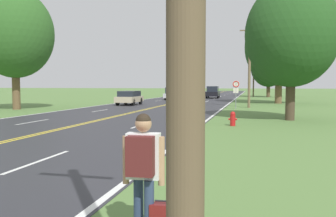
{
  "coord_description": "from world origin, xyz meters",
  "views": [
    {
      "loc": [
        8.82,
        -0.97,
        2.1
      ],
      "look_at": [
        6.34,
        9.36,
        1.38
      ],
      "focal_mm": 38.0,
      "sensor_mm": 36.0,
      "label": 1
    }
  ],
  "objects_px": {
    "tree_mid_treeline": "(269,66)",
    "tree_right_cluster": "(279,47)",
    "tree_left_verge": "(292,34)",
    "hitchhiker_person": "(143,163)",
    "car_champagne_hatchback_approaching": "(129,97)",
    "fire_hydrant": "(233,119)",
    "car_silver_van_mid_near": "(174,93)",
    "car_black_suv_mid_far": "(213,92)",
    "tree_behind_sign": "(15,34)",
    "traffic_sign": "(236,88)"
  },
  "relations": [
    {
      "from": "tree_mid_treeline",
      "to": "tree_right_cluster",
      "type": "relative_size",
      "value": 0.81
    },
    {
      "from": "tree_left_verge",
      "to": "hitchhiker_person",
      "type": "bearing_deg",
      "value": -101.43
    },
    {
      "from": "car_champagne_hatchback_approaching",
      "to": "fire_hydrant",
      "type": "bearing_deg",
      "value": -145.84
    },
    {
      "from": "tree_right_cluster",
      "to": "car_silver_van_mid_near",
      "type": "xyz_separation_m",
      "value": [
        -13.47,
        6.68,
        -5.39
      ]
    },
    {
      "from": "car_black_suv_mid_far",
      "to": "tree_behind_sign",
      "type": "bearing_deg",
      "value": -25.97
    },
    {
      "from": "hitchhiker_person",
      "to": "car_silver_van_mid_near",
      "type": "bearing_deg",
      "value": 8.34
    },
    {
      "from": "hitchhiker_person",
      "to": "car_silver_van_mid_near",
      "type": "height_order",
      "value": "car_silver_van_mid_near"
    },
    {
      "from": "tree_left_verge",
      "to": "car_silver_van_mid_near",
      "type": "bearing_deg",
      "value": 116.27
    },
    {
      "from": "traffic_sign",
      "to": "tree_right_cluster",
      "type": "height_order",
      "value": "tree_right_cluster"
    },
    {
      "from": "tree_mid_treeline",
      "to": "tree_left_verge",
      "type": "bearing_deg",
      "value": -90.44
    },
    {
      "from": "tree_left_verge",
      "to": "car_champagne_hatchback_approaching",
      "type": "relative_size",
      "value": 2.02
    },
    {
      "from": "fire_hydrant",
      "to": "tree_behind_sign",
      "type": "height_order",
      "value": "tree_behind_sign"
    },
    {
      "from": "car_silver_van_mid_near",
      "to": "car_black_suv_mid_far",
      "type": "xyz_separation_m",
      "value": [
        4.61,
        7.4,
        0.08
      ]
    },
    {
      "from": "fire_hydrant",
      "to": "tree_mid_treeline",
      "type": "bearing_deg",
      "value": 85.55
    },
    {
      "from": "traffic_sign",
      "to": "tree_right_cluster",
      "type": "bearing_deg",
      "value": 68.11
    },
    {
      "from": "tree_mid_treeline",
      "to": "tree_right_cluster",
      "type": "xyz_separation_m",
      "value": [
        0.29,
        -20.83,
        1.15
      ]
    },
    {
      "from": "tree_behind_sign",
      "to": "tree_right_cluster",
      "type": "relative_size",
      "value": 0.94
    },
    {
      "from": "tree_left_verge",
      "to": "car_black_suv_mid_far",
      "type": "bearing_deg",
      "value": 103.85
    },
    {
      "from": "traffic_sign",
      "to": "car_champagne_hatchback_approaching",
      "type": "relative_size",
      "value": 0.61
    },
    {
      "from": "car_champagne_hatchback_approaching",
      "to": "car_silver_van_mid_near",
      "type": "height_order",
      "value": "car_silver_van_mid_near"
    },
    {
      "from": "tree_behind_sign",
      "to": "tree_mid_treeline",
      "type": "height_order",
      "value": "tree_behind_sign"
    },
    {
      "from": "hitchhiker_person",
      "to": "car_champagne_hatchback_approaching",
      "type": "distance_m",
      "value": 32.17
    },
    {
      "from": "fire_hydrant",
      "to": "traffic_sign",
      "type": "height_order",
      "value": "traffic_sign"
    },
    {
      "from": "tree_mid_treeline",
      "to": "car_silver_van_mid_near",
      "type": "xyz_separation_m",
      "value": [
        -13.18,
        -14.14,
        -4.25
      ]
    },
    {
      "from": "hitchhiker_person",
      "to": "fire_hydrant",
      "type": "height_order",
      "value": "hitchhiker_person"
    },
    {
      "from": "fire_hydrant",
      "to": "tree_mid_treeline",
      "type": "relative_size",
      "value": 0.09
    },
    {
      "from": "tree_behind_sign",
      "to": "tree_mid_treeline",
      "type": "distance_m",
      "value": 42.21
    },
    {
      "from": "tree_behind_sign",
      "to": "car_silver_van_mid_near",
      "type": "relative_size",
      "value": 2.32
    },
    {
      "from": "car_champagne_hatchback_approaching",
      "to": "car_silver_van_mid_near",
      "type": "bearing_deg",
      "value": -8.0
    },
    {
      "from": "hitchhiker_person",
      "to": "tree_mid_treeline",
      "type": "xyz_separation_m",
      "value": [
        3.84,
        57.71,
        4.1
      ]
    },
    {
      "from": "tree_behind_sign",
      "to": "tree_right_cluster",
      "type": "xyz_separation_m",
      "value": [
        22.17,
        15.25,
        -0.04
      ]
    },
    {
      "from": "fire_hydrant",
      "to": "tree_right_cluster",
      "type": "bearing_deg",
      "value": 80.89
    },
    {
      "from": "tree_right_cluster",
      "to": "car_champagne_hatchback_approaching",
      "type": "distance_m",
      "value": 17.46
    },
    {
      "from": "hitchhiker_person",
      "to": "tree_behind_sign",
      "type": "bearing_deg",
      "value": 36.07
    },
    {
      "from": "tree_mid_treeline",
      "to": "tree_right_cluster",
      "type": "distance_m",
      "value": 20.86
    },
    {
      "from": "tree_left_verge",
      "to": "tree_right_cluster",
      "type": "relative_size",
      "value": 0.76
    },
    {
      "from": "tree_left_verge",
      "to": "tree_behind_sign",
      "type": "distance_m",
      "value": 22.01
    },
    {
      "from": "fire_hydrant",
      "to": "car_black_suv_mid_far",
      "type": "height_order",
      "value": "car_black_suv_mid_far"
    },
    {
      "from": "tree_left_verge",
      "to": "car_black_suv_mid_far",
      "type": "xyz_separation_m",
      "value": [
        -8.26,
        33.49,
        -4.04
      ]
    },
    {
      "from": "traffic_sign",
      "to": "car_silver_van_mid_near",
      "type": "bearing_deg",
      "value": 118.58
    },
    {
      "from": "fire_hydrant",
      "to": "car_champagne_hatchback_approaching",
      "type": "height_order",
      "value": "car_champagne_hatchback_approaching"
    },
    {
      "from": "fire_hydrant",
      "to": "tree_mid_treeline",
      "type": "xyz_separation_m",
      "value": [
        3.42,
        43.94,
        4.77
      ]
    },
    {
      "from": "fire_hydrant",
      "to": "tree_right_cluster",
      "type": "xyz_separation_m",
      "value": [
        3.7,
        23.12,
        5.92
      ]
    },
    {
      "from": "tree_right_cluster",
      "to": "car_black_suv_mid_far",
      "type": "height_order",
      "value": "tree_right_cluster"
    },
    {
      "from": "tree_mid_treeline",
      "to": "car_black_suv_mid_far",
      "type": "distance_m",
      "value": 11.67
    },
    {
      "from": "hitchhiker_person",
      "to": "car_champagne_hatchback_approaching",
      "type": "height_order",
      "value": "hitchhiker_person"
    },
    {
      "from": "tree_left_verge",
      "to": "tree_right_cluster",
      "type": "distance_m",
      "value": 19.45
    },
    {
      "from": "car_champagne_hatchback_approaching",
      "to": "car_black_suv_mid_far",
      "type": "distance_m",
      "value": 21.7
    },
    {
      "from": "car_black_suv_mid_far",
      "to": "tree_right_cluster",
      "type": "bearing_deg",
      "value": 30.6
    },
    {
      "from": "hitchhiker_person",
      "to": "car_champagne_hatchback_approaching",
      "type": "xyz_separation_m",
      "value": [
        -11.04,
        30.21,
        -0.26
      ]
    }
  ]
}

